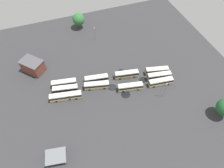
% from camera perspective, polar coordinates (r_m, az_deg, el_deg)
% --- Properties ---
extents(ground_plane, '(123.03, 123.03, 0.00)m').
position_cam_1_polar(ground_plane, '(92.84, 0.26, -0.31)').
color(ground_plane, '#333335').
extents(bus_row0_slot0, '(11.28, 4.95, 3.56)m').
position_cam_1_polar(bus_row0_slot0, '(98.51, 12.87, 3.81)').
color(bus_row0_slot0, silver).
rests_on(bus_row0_slot0, ground_plane).
extents(bus_row0_slot1, '(11.54, 4.45, 3.56)m').
position_cam_1_polar(bus_row0_slot1, '(96.55, 13.47, 2.31)').
color(bus_row0_slot1, silver).
rests_on(bus_row0_slot1, ground_plane).
extents(bus_row0_slot2, '(11.63, 3.88, 3.56)m').
position_cam_1_polar(bus_row0_slot2, '(94.41, 13.90, 0.63)').
color(bus_row0_slot2, silver).
rests_on(bus_row0_slot2, ground_plane).
extents(bus_row1_slot0, '(11.56, 4.46, 3.56)m').
position_cam_1_polar(bus_row1_slot0, '(94.78, 4.26, 2.82)').
color(bus_row1_slot0, silver).
rests_on(bus_row1_slot0, ground_plane).
extents(bus_row1_slot2, '(11.59, 4.59, 3.56)m').
position_cam_1_polar(bus_row1_slot2, '(90.28, 5.31, -0.81)').
color(bus_row1_slot2, silver).
rests_on(bus_row1_slot2, ground_plane).
extents(bus_row2_slot0, '(11.17, 4.15, 3.56)m').
position_cam_1_polar(bus_row2_slot0, '(93.05, -4.53, 1.52)').
color(bus_row2_slot0, silver).
rests_on(bus_row2_slot0, ground_plane).
extents(bus_row2_slot1, '(11.58, 5.02, 3.56)m').
position_cam_1_polar(bus_row2_slot1, '(90.68, -4.49, -0.38)').
color(bus_row2_slot1, silver).
rests_on(bus_row2_slot1, ground_plane).
extents(bus_row3_slot0, '(11.56, 4.39, 3.56)m').
position_cam_1_polar(bus_row3_slot0, '(93.81, -13.72, 0.23)').
color(bus_row3_slot0, silver).
rests_on(bus_row3_slot0, ground_plane).
extents(bus_row3_slot1, '(11.51, 4.63, 3.56)m').
position_cam_1_polar(bus_row3_slot1, '(91.59, -13.32, -1.44)').
color(bus_row3_slot1, silver).
rests_on(bus_row3_slot1, ground_plane).
extents(bus_row3_slot2, '(14.25, 4.91, 3.56)m').
position_cam_1_polar(bus_row3_slot2, '(89.25, -13.19, -3.47)').
color(bus_row3_slot2, silver).
rests_on(bus_row3_slot2, ground_plane).
extents(depot_building, '(12.25, 12.40, 6.63)m').
position_cam_1_polar(depot_building, '(103.52, -21.92, 4.86)').
color(depot_building, brown).
rests_on(depot_building, ground_plane).
extents(maintenance_shelter, '(8.15, 6.86, 3.41)m').
position_cam_1_polar(maintenance_shelter, '(76.92, -16.04, -19.43)').
color(maintenance_shelter, slate).
rests_on(maintenance_shelter, ground_plane).
extents(lamp_post_near_entrance, '(0.56, 0.28, 9.15)m').
position_cam_1_polar(lamp_post_near_entrance, '(88.13, 15.10, -1.61)').
color(lamp_post_near_entrance, slate).
rests_on(lamp_post_near_entrance, ground_plane).
extents(lamp_post_by_building, '(0.56, 0.28, 7.85)m').
position_cam_1_polar(lamp_post_by_building, '(113.29, -5.00, 14.46)').
color(lamp_post_by_building, slate).
rests_on(lamp_post_by_building, ground_plane).
extents(tree_east_edge, '(7.04, 7.04, 9.35)m').
position_cam_1_polar(tree_east_edge, '(122.16, -9.64, 17.96)').
color(tree_east_edge, brown).
rests_on(tree_east_edge, ground_plane).
extents(puddle_front_lane, '(2.80, 2.80, 0.01)m').
position_cam_1_polar(puddle_front_lane, '(98.39, 2.55, 3.73)').
color(puddle_front_lane, black).
rests_on(puddle_front_lane, ground_plane).
extents(puddle_between_rows, '(4.29, 4.29, 0.01)m').
position_cam_1_polar(puddle_between_rows, '(89.93, 3.95, -3.03)').
color(puddle_between_rows, black).
rests_on(puddle_between_rows, ground_plane).
extents(puddle_back_corner, '(4.01, 4.01, 0.01)m').
position_cam_1_polar(puddle_back_corner, '(92.01, 0.05, -0.99)').
color(puddle_back_corner, black).
rests_on(puddle_back_corner, ground_plane).
extents(puddle_near_shelter, '(3.59, 3.59, 0.01)m').
position_cam_1_polar(puddle_near_shelter, '(95.89, 8.91, 1.18)').
color(puddle_near_shelter, black).
rests_on(puddle_near_shelter, ground_plane).
extents(puddle_centre_drain, '(4.36, 4.36, 0.01)m').
position_cam_1_polar(puddle_centre_drain, '(92.14, -15.37, -3.73)').
color(puddle_centre_drain, black).
rests_on(puddle_centre_drain, ground_plane).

